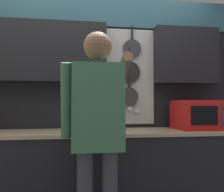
% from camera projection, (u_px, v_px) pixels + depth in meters
% --- Properties ---
extents(base_cabinet_counter, '(2.63, 0.64, 0.94)m').
position_uv_depth(base_cabinet_counter, '(106.00, 180.00, 2.40)').
color(base_cabinet_counter, black).
rests_on(base_cabinet_counter, ground_plane).
extents(back_wall_unit, '(3.20, 0.20, 2.39)m').
position_uv_depth(back_wall_unit, '(101.00, 81.00, 2.72)').
color(back_wall_unit, black).
rests_on(back_wall_unit, ground_plane).
extents(microwave, '(0.50, 0.40, 0.30)m').
position_uv_depth(microwave, '(200.00, 115.00, 2.58)').
color(microwave, red).
rests_on(microwave, base_cabinet_counter).
extents(knife_block, '(0.13, 0.16, 0.27)m').
position_uv_depth(knife_block, '(113.00, 120.00, 2.45)').
color(knife_block, brown).
rests_on(knife_block, base_cabinet_counter).
extents(person, '(0.54, 0.66, 1.73)m').
position_uv_depth(person, '(97.00, 125.00, 1.85)').
color(person, '#383842').
rests_on(person, ground_plane).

